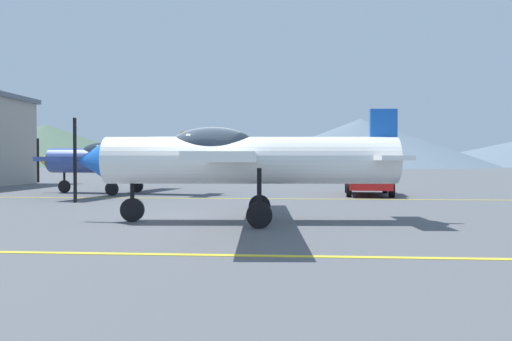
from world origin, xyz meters
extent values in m
plane|color=#54565B|center=(0.00, 0.00, 0.00)|extent=(400.00, 400.00, 0.00)
cube|color=yellow|center=(0.00, -4.79, 0.01)|extent=(80.00, 0.16, 0.01)
cube|color=yellow|center=(0.00, 7.32, 0.01)|extent=(80.00, 0.16, 0.01)
cylinder|color=white|center=(1.48, -0.29, 1.59)|extent=(7.52, 1.67, 1.21)
cone|color=blue|center=(-2.63, -0.54, 1.59)|extent=(0.83, 1.07, 1.03)
cube|color=black|center=(-3.07, -0.57, 1.59)|extent=(0.05, 0.13, 2.19)
ellipsoid|color=#1E2833|center=(0.49, -0.35, 1.95)|extent=(2.25, 1.12, 0.99)
cube|color=white|center=(1.04, -0.31, 1.65)|extent=(1.81, 9.71, 0.18)
cube|color=white|center=(4.87, -0.07, 1.65)|extent=(0.94, 2.90, 0.11)
cube|color=blue|center=(4.87, -0.07, 2.25)|extent=(0.70, 0.17, 1.32)
cylinder|color=black|center=(-1.59, -0.48, 0.86)|extent=(0.11, 0.11, 1.10)
cylinder|color=black|center=(-1.59, -0.48, 0.31)|extent=(0.62, 0.17, 0.61)
cylinder|color=black|center=(1.62, 0.93, 0.86)|extent=(0.11, 0.11, 1.10)
cylinder|color=black|center=(1.62, 0.93, 0.31)|extent=(0.62, 0.17, 0.61)
cylinder|color=black|center=(1.77, -1.48, 0.86)|extent=(0.11, 0.11, 1.10)
cylinder|color=black|center=(1.77, -1.48, 0.31)|extent=(0.62, 0.17, 0.61)
cylinder|color=#33478C|center=(-5.59, 9.91, 1.59)|extent=(7.56, 2.44, 1.21)
cone|color=#F2A519|center=(-9.64, 10.60, 1.59)|extent=(0.93, 1.14, 1.03)
cube|color=black|center=(-10.08, 10.67, 1.59)|extent=(0.07, 0.14, 2.19)
ellipsoid|color=#1E2833|center=(-6.56, 10.07, 1.95)|extent=(2.33, 1.34, 0.99)
cube|color=#33478C|center=(-6.02, 9.98, 1.65)|extent=(2.81, 9.72, 0.18)
cube|color=#33478C|center=(-2.23, 9.34, 1.65)|extent=(1.23, 2.94, 0.11)
cube|color=#F2A519|center=(-2.23, 9.34, 2.25)|extent=(0.70, 0.25, 1.32)
cylinder|color=black|center=(-8.62, 10.42, 0.86)|extent=(0.11, 0.11, 1.10)
cylinder|color=black|center=(-8.62, 10.42, 0.31)|extent=(0.63, 0.23, 0.61)
cylinder|color=black|center=(-5.17, 11.06, 0.86)|extent=(0.11, 0.11, 1.10)
cylinder|color=black|center=(-5.17, 11.06, 0.31)|extent=(0.63, 0.23, 0.61)
cylinder|color=black|center=(-5.57, 8.68, 0.86)|extent=(0.11, 0.11, 1.10)
cylinder|color=black|center=(-5.57, 8.68, 0.31)|extent=(0.63, 0.23, 0.61)
cube|color=red|center=(6.03, 9.94, 0.70)|extent=(2.16, 4.44, 0.75)
cube|color=black|center=(6.04, 10.09, 1.35)|extent=(1.78, 2.54, 0.55)
cylinder|color=black|center=(5.01, 8.61, 0.32)|extent=(0.27, 0.66, 0.64)
cylinder|color=black|center=(6.80, 8.45, 0.32)|extent=(0.27, 0.66, 0.64)
cylinder|color=black|center=(5.25, 11.43, 0.32)|extent=(0.27, 0.66, 0.64)
cylinder|color=black|center=(7.05, 11.28, 0.32)|extent=(0.27, 0.66, 0.64)
cone|color=#4C6651|center=(-66.19, 119.76, 5.84)|extent=(67.95, 67.95, 11.69)
cone|color=slate|center=(-23.46, 146.59, 5.35)|extent=(53.12, 53.12, 10.70)
cone|color=slate|center=(20.25, 114.66, 6.16)|extent=(65.96, 65.96, 12.31)
camera|label=1|loc=(2.53, -12.87, 1.58)|focal=34.41mm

